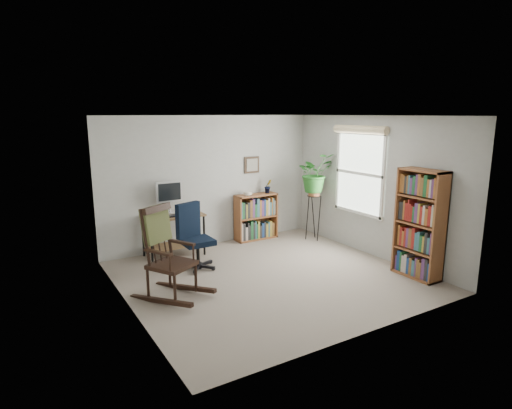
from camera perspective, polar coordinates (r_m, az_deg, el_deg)
floor at (r=6.60m, az=1.82°, el=-9.59°), size 4.20×4.00×0.00m
ceiling at (r=6.13m, az=1.97°, el=11.75°), size 4.20×4.00×0.00m
wall_back at (r=7.98m, az=-5.95°, el=3.11°), size 4.20×0.00×2.40m
wall_front at (r=4.75m, az=15.15°, el=-3.42°), size 4.20×0.00×2.40m
wall_left at (r=5.43m, az=-17.05°, el=-1.60°), size 0.00×4.00×2.40m
wall_right at (r=7.59m, az=15.34°, el=2.28°), size 0.00×4.00×2.40m
window at (r=7.74m, az=13.61°, el=4.05°), size 0.12×1.20×1.50m
desk at (r=7.56m, az=-10.92°, el=-4.04°), size 1.01×0.56×0.73m
monitor at (r=7.54m, az=-11.48°, el=0.94°), size 0.46×0.16×0.56m
keyboard at (r=7.35m, az=-10.71°, el=-1.43°), size 0.40×0.15×0.02m
office_chair at (r=6.83m, az=-7.80°, el=-4.22°), size 0.74×0.74×1.06m
rocking_chair at (r=5.80m, az=-11.19°, el=-6.26°), size 1.11×1.27×1.27m
low_bookshelf at (r=8.37m, az=0.01°, el=-1.65°), size 0.85×0.28×0.90m
tall_bookshelf at (r=6.81m, az=20.99°, el=-2.46°), size 0.31×0.72×1.64m
plant_stand at (r=8.40m, az=7.65°, el=-1.27°), size 0.37×0.37×1.02m
spider_plant at (r=8.21m, az=7.88°, el=6.68°), size 1.69×1.87×1.46m
potted_plant_small at (r=8.42m, az=1.61°, el=1.93°), size 0.13×0.24×0.11m
framed_picture at (r=8.32m, az=-0.53°, el=5.30°), size 0.32×0.04×0.32m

